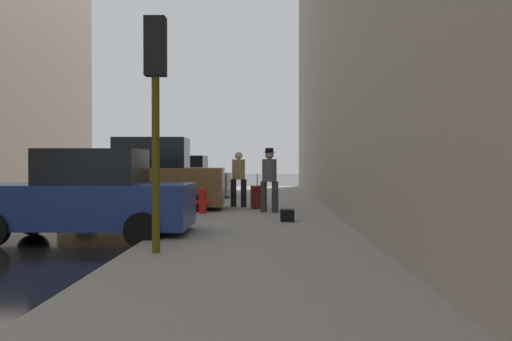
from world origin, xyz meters
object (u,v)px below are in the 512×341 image
object	(u,v)px
parked_blue_sedan	(85,197)
traffic_light	(156,82)
duffel_bag	(287,215)
rolling_suitcase	(257,197)
parked_bronze_suv	(147,179)
pedestrian_with_beanie	(269,177)
parked_gray_coupe	(178,179)
pedestrian_in_tan_coat	(239,176)
fire_hydrant	(203,201)

from	to	relation	value
parked_blue_sedan	traffic_light	world-z (taller)	traffic_light
parked_blue_sedan	duffel_bag	distance (m)	4.67
rolling_suitcase	duffel_bag	bearing A→B (deg)	-78.09
parked_bronze_suv	pedestrian_with_beanie	xyz separation A→B (m)	(3.61, -0.99, 0.10)
parked_bronze_suv	parked_blue_sedan	bearing A→B (deg)	-90.00
parked_bronze_suv	duffel_bag	size ratio (longest dim) A/B	10.58
parked_bronze_suv	traffic_light	xyz separation A→B (m)	(1.85, -8.04, 1.73)
parked_gray_coupe	traffic_light	xyz separation A→B (m)	(1.85, -13.83, 1.91)
parked_blue_sedan	traffic_light	bearing A→B (deg)	-51.89
parked_bronze_suv	pedestrian_in_tan_coat	bearing A→B (deg)	19.24
rolling_suitcase	duffel_bag	distance (m)	3.76
parked_bronze_suv	duffel_bag	world-z (taller)	parked_bronze_suv
pedestrian_in_tan_coat	fire_hydrant	bearing A→B (deg)	-110.47
parked_blue_sedan	fire_hydrant	distance (m)	4.69
parked_blue_sedan	parked_bronze_suv	size ratio (longest dim) A/B	0.90
parked_gray_coupe	fire_hydrant	bearing A→B (deg)	-75.85
rolling_suitcase	duffel_bag	world-z (taller)	rolling_suitcase
pedestrian_in_tan_coat	pedestrian_with_beanie	xyz separation A→B (m)	(0.95, -1.92, 0.03)
parked_blue_sedan	rolling_suitcase	bearing A→B (deg)	61.49
parked_bronze_suv	duffel_bag	xyz separation A→B (m)	(4.02, -3.37, -0.74)
traffic_light	parked_gray_coupe	bearing A→B (deg)	97.63
traffic_light	parked_bronze_suv	bearing A→B (deg)	102.98
traffic_light	pedestrian_in_tan_coat	xyz separation A→B (m)	(0.81, 8.97, -1.65)
pedestrian_in_tan_coat	rolling_suitcase	size ratio (longest dim) A/B	1.64
fire_hydrant	pedestrian_with_beanie	xyz separation A→B (m)	(1.81, 0.38, 0.64)
parked_bronze_suv	rolling_suitcase	distance (m)	3.31
pedestrian_with_beanie	rolling_suitcase	xyz separation A→B (m)	(-0.36, 1.29, -0.65)
parked_gray_coupe	traffic_light	size ratio (longest dim) A/B	1.18
parked_bronze_suv	fire_hydrant	world-z (taller)	parked_bronze_suv
parked_gray_coupe	duffel_bag	size ratio (longest dim) A/B	9.65
parked_blue_sedan	rolling_suitcase	distance (m)	6.82
traffic_light	duffel_bag	xyz separation A→B (m)	(2.17, 4.67, -2.47)
pedestrian_in_tan_coat	pedestrian_with_beanie	distance (m)	2.14
pedestrian_with_beanie	parked_bronze_suv	bearing A→B (deg)	164.70
rolling_suitcase	fire_hydrant	bearing A→B (deg)	-130.85
fire_hydrant	duffel_bag	xyz separation A→B (m)	(2.22, -2.00, -0.21)
parked_blue_sedan	parked_gray_coupe	bearing A→B (deg)	90.00
parked_gray_coupe	fire_hydrant	xyz separation A→B (m)	(1.80, -7.16, -0.35)
pedestrian_with_beanie	traffic_light	bearing A→B (deg)	-103.99
fire_hydrant	parked_blue_sedan	bearing A→B (deg)	-112.71
traffic_light	duffel_bag	bearing A→B (deg)	65.10
parked_blue_sedan	duffel_bag	size ratio (longest dim) A/B	9.55
traffic_light	pedestrian_with_beanie	world-z (taller)	traffic_light
pedestrian_with_beanie	rolling_suitcase	distance (m)	1.49
fire_hydrant	pedestrian_in_tan_coat	bearing A→B (deg)	69.53
pedestrian_in_tan_coat	parked_gray_coupe	bearing A→B (deg)	118.71
fire_hydrant	traffic_light	distance (m)	7.05
pedestrian_with_beanie	duffel_bag	bearing A→B (deg)	-80.18
parked_blue_sedan	duffel_bag	bearing A→B (deg)	29.87
parked_gray_coupe	pedestrian_in_tan_coat	bearing A→B (deg)	-61.29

